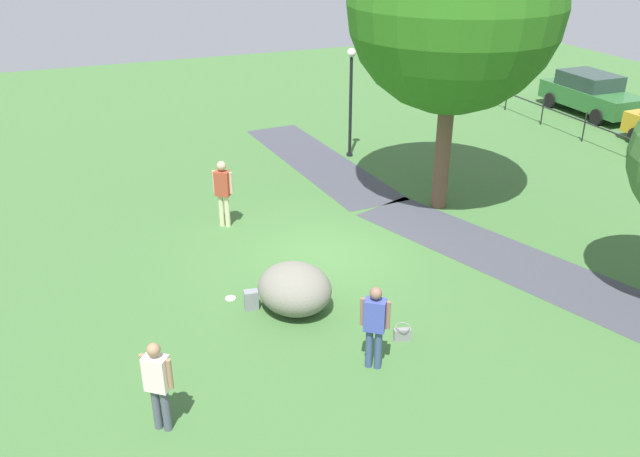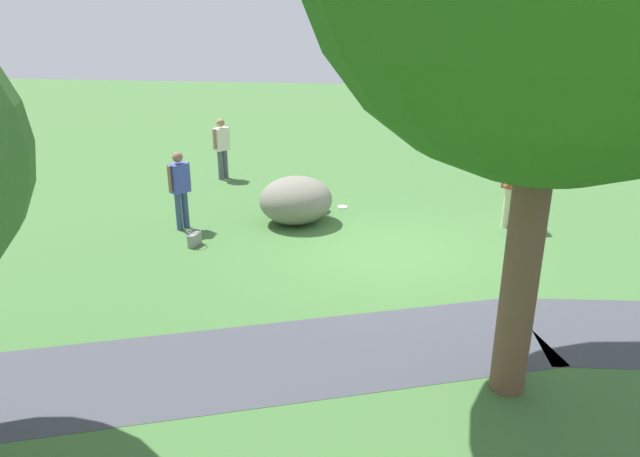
% 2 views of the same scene
% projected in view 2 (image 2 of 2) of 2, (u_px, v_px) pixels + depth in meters
% --- Properties ---
extents(ground_plane, '(48.00, 48.00, 0.00)m').
position_uv_depth(ground_plane, '(391.00, 255.00, 11.07)').
color(ground_plane, '#416D36').
extents(footpath_segment_mid, '(8.18, 4.41, 0.01)m').
position_uv_depth(footpath_segment_mid, '(252.00, 362.00, 7.79)').
color(footpath_segment_mid, '#40414B').
rests_on(footpath_segment_mid, ground).
extents(lawn_boulder, '(2.01, 1.94, 0.99)m').
position_uv_depth(lawn_boulder, '(296.00, 200.00, 12.53)').
color(lawn_boulder, gray).
rests_on(lawn_boulder, ground).
extents(woman_with_handbag, '(0.41, 0.44, 1.62)m').
position_uv_depth(woman_with_handbag, '(180.00, 185.00, 12.03)').
color(woman_with_handbag, '#374C74').
rests_on(woman_with_handbag, ground).
extents(man_near_boulder, '(0.41, 0.43, 1.59)m').
position_uv_depth(man_near_boulder, '(222.00, 145.00, 15.49)').
color(man_near_boulder, '#4C5362').
rests_on(man_near_boulder, ground).
extents(passerby_on_path, '(0.41, 0.44, 1.74)m').
position_uv_depth(passerby_on_path, '(511.00, 179.00, 12.14)').
color(passerby_on_path, beige).
rests_on(passerby_on_path, ground).
extents(handbag_on_grass, '(0.33, 0.34, 0.31)m').
position_uv_depth(handbag_on_grass, '(194.00, 239.00, 11.46)').
color(handbag_on_grass, gray).
rests_on(handbag_on_grass, ground).
extents(backpack_by_boulder, '(0.29, 0.31, 0.40)m').
position_uv_depth(backpack_by_boulder, '(319.00, 203.00, 13.33)').
color(backpack_by_boulder, gray).
rests_on(backpack_by_boulder, ground).
extents(frisbee_on_grass, '(0.22, 0.22, 0.02)m').
position_uv_depth(frisbee_on_grass, '(343.00, 207.00, 13.63)').
color(frisbee_on_grass, white).
rests_on(frisbee_on_grass, ground).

